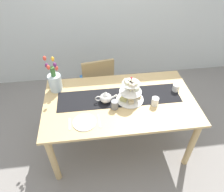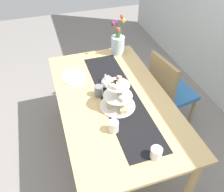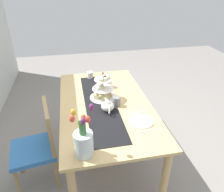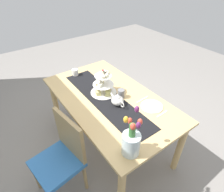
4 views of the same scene
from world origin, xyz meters
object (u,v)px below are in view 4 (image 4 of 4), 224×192
mug_white_text (100,77)px  knife_left (142,100)px  dining_table (109,105)px  tulip_vase (131,141)px  dinner_plate_left (152,106)px  mug_grey (121,93)px  teapot (118,100)px  tiered_cake_stand (103,85)px  fork_left (162,114)px  chair_left (62,155)px  cream_jug (75,72)px

mug_white_text → knife_left: bearing=-165.3°
dining_table → tulip_vase: bearing=158.3°
dinner_plate_left → mug_grey: size_ratio=2.42×
teapot → tulip_vase: tulip_vase is taller
dinner_plate_left → mug_white_text: size_ratio=2.42×
teapot → mug_white_text: teapot is taller
tiered_cake_stand → fork_left: 0.72m
tulip_vase → dinner_plate_left: tulip_vase is taller
teapot → mug_white_text: 0.53m
chair_left → knife_left: bearing=-92.3°
tiered_cake_stand → cream_jug: bearing=8.3°
mug_white_text → dinner_plate_left: bearing=-168.0°
tiered_cake_stand → mug_white_text: bearing=-25.7°
dinner_plate_left → tulip_vase: bearing=119.0°
tiered_cake_stand → tulip_vase: 0.86m
cream_jug → mug_grey: (-0.74, -0.20, 0.01)m
chair_left → tiered_cake_stand: tiered_cake_stand is taller
chair_left → tiered_cake_stand: (0.32, -0.70, 0.36)m
teapot → tulip_vase: (-0.55, 0.28, 0.07)m
dining_table → mug_white_text: size_ratio=17.48×
tiered_cake_stand → tulip_vase: bearing=161.3°
mug_grey → mug_white_text: mug_grey is taller
tiered_cake_stand → mug_grey: tiered_cake_stand is taller
dining_table → mug_grey: mug_grey is taller
teapot → tiered_cake_stand: bearing=0.8°
dining_table → fork_left: 0.61m
tulip_vase → mug_white_text: 1.14m
knife_left → mug_white_text: (0.61, 0.16, 0.04)m
cream_jug → fork_left: cream_jug is taller
teapot → dinner_plate_left: 0.37m
teapot → fork_left: bearing=-144.4°
dining_table → tulip_vase: tulip_vase is taller
chair_left → dinner_plate_left: size_ratio=3.96×
tiered_cake_stand → mug_white_text: (0.25, -0.12, -0.05)m
chair_left → cream_jug: chair_left is taller
dining_table → tiered_cake_stand: (0.11, 0.00, 0.21)m
mug_grey → mug_white_text: 0.43m
chair_left → knife_left: size_ratio=5.35×
tulip_vase → mug_grey: (0.63, -0.39, -0.08)m
dining_table → mug_grey: (-0.07, -0.11, 0.16)m
cream_jug → chair_left: bearing=144.9°
tiered_cake_stand → dining_table: bearing=-178.1°
tiered_cake_stand → mug_grey: size_ratio=3.20×
fork_left → knife_left: size_ratio=0.88×
chair_left → fork_left: (-0.33, -0.98, 0.26)m
teapot → cream_jug: (0.82, 0.08, -0.02)m
chair_left → teapot: (0.06, -0.70, 0.32)m
cream_jug → mug_grey: size_ratio=0.89×
fork_left → dining_table: bearing=27.0°
tulip_vase → mug_grey: 0.74m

